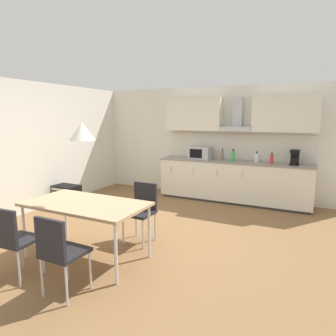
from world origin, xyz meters
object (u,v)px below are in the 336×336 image
object	(u,v)px
chair_far_right	(142,206)
coffee_maker	(295,157)
guitar_amp	(67,196)
pendant_lamp	(82,131)
bottle_brown	(222,155)
bottle_red	(272,159)
chair_near_right	(59,248)
chair_near_left	(12,236)
bottle_white	(257,158)
bottle_green	(233,156)
microwave	(200,153)
dining_table	(86,206)

from	to	relation	value
chair_far_right	coffee_maker	bearing A→B (deg)	55.38
guitar_amp	pendant_lamp	distance (m)	2.94
bottle_brown	bottle_red	bearing A→B (deg)	-0.29
chair_near_right	chair_near_left	distance (m)	0.71
guitar_amp	pendant_lamp	world-z (taller)	pendant_lamp
bottle_white	bottle_green	bearing A→B (deg)	-167.09
bottle_green	bottle_white	distance (m)	0.49
bottle_green	guitar_amp	world-z (taller)	bottle_green
bottle_brown	bottle_white	size ratio (longest dim) A/B	1.20
bottle_red	chair_near_right	xyz separation A→B (m)	(-1.46, -4.33, -0.47)
microwave	bottle_white	world-z (taller)	microwave
dining_table	chair_near_left	bearing A→B (deg)	-113.51
coffee_maker	bottle_white	distance (m)	0.74
bottle_green	chair_near_right	size ratio (longest dim) A/B	0.31
chair_far_right	bottle_white	bearing A→B (deg)	67.50
bottle_brown	chair_near_left	bearing A→B (deg)	-104.53
coffee_maker	pendant_lamp	size ratio (longest dim) A/B	0.94
bottle_brown	bottle_white	distance (m)	0.73
dining_table	chair_near_right	world-z (taller)	chair_near_right
microwave	pendant_lamp	distance (m)	3.58
microwave	guitar_amp	distance (m)	3.05
dining_table	chair_far_right	world-z (taller)	chair_far_right
microwave	bottle_green	bearing A→B (deg)	-3.62
dining_table	chair_near_right	xyz separation A→B (m)	(0.36, -0.81, -0.17)
bottle_white	microwave	bearing A→B (deg)	-177.18
bottle_green	chair_near_left	size ratio (longest dim) A/B	0.31
bottle_red	bottle_green	size ratio (longest dim) A/B	0.86
microwave	bottle_green	distance (m)	0.77
chair_near_left	chair_far_right	xyz separation A→B (m)	(0.71, 1.61, 0.00)
bottle_brown	bottle_green	size ratio (longest dim) A/B	1.01
coffee_maker	guitar_amp	bearing A→B (deg)	-155.62
microwave	dining_table	world-z (taller)	microwave
bottle_green	pendant_lamp	world-z (taller)	pendant_lamp
bottle_brown	chair_near_right	bearing A→B (deg)	-95.51
coffee_maker	dining_table	bearing A→B (deg)	-122.39
bottle_white	chair_far_right	size ratio (longest dim) A/B	0.26
chair_near_left	microwave	bearing A→B (deg)	81.93
coffee_maker	bottle_brown	distance (m)	1.47
bottle_white	chair_near_right	size ratio (longest dim) A/B	0.26
bottle_green	chair_far_right	bearing A→B (deg)	-104.12
bottle_white	chair_near_right	xyz separation A→B (m)	(-1.15, -4.39, -0.46)
coffee_maker	chair_near_right	world-z (taller)	coffee_maker
bottle_green	guitar_amp	bearing A→B (deg)	-148.52
coffee_maker	bottle_red	size ratio (longest dim) A/B	1.30
microwave	pendant_lamp	size ratio (longest dim) A/B	1.50
bottle_brown	coffee_maker	bearing A→B (deg)	0.41
coffee_maker	bottle_green	distance (m)	1.22
chair_near_left	coffee_maker	bearing A→B (deg)	59.15
microwave	bottle_green	size ratio (longest dim) A/B	1.79
bottle_brown	dining_table	size ratio (longest dim) A/B	0.17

